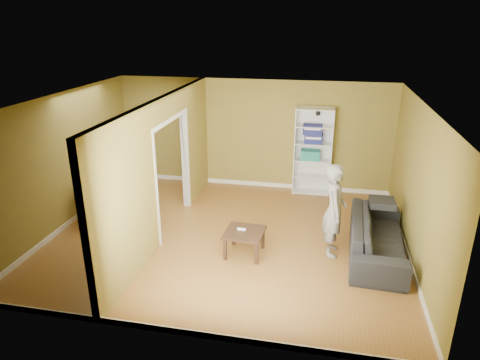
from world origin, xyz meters
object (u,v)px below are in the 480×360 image
at_px(coffee_table, 245,235).
at_px(chair_near, 100,207).
at_px(chair_left, 81,193).
at_px(chair_far, 126,186).
at_px(person, 335,202).
at_px(sofa, 378,231).
at_px(bookshelf, 313,151).
at_px(dining_table, 113,186).

xyz_separation_m(coffee_table, chair_near, (-2.94, 0.39, 0.10)).
height_order(chair_left, chair_far, chair_left).
bearing_deg(coffee_table, person, 12.86).
xyz_separation_m(person, chair_near, (-4.43, 0.05, -0.50)).
height_order(person, chair_near, person).
height_order(sofa, chair_far, chair_far).
relative_size(chair_left, chair_far, 1.09).
bearing_deg(bookshelf, sofa, -64.92).
bearing_deg(chair_near, bookshelf, 54.88).
height_order(chair_near, chair_far, chair_near).
bearing_deg(chair_far, bookshelf, -166.38).
bearing_deg(coffee_table, chair_far, 151.95).
xyz_separation_m(person, bookshelf, (-0.48, 2.81, 0.05)).
distance_m(chair_near, chair_far, 1.18).
xyz_separation_m(dining_table, chair_near, (-0.00, -0.57, -0.20)).
distance_m(sofa, bookshelf, 3.02).
bearing_deg(chair_left, person, 66.53).
bearing_deg(dining_table, sofa, -5.55).
bearing_deg(bookshelf, dining_table, -151.02).
xyz_separation_m(chair_left, chair_far, (0.71, 0.66, -0.04)).
height_order(sofa, dining_table, sofa).
relative_size(sofa, chair_far, 2.59).
bearing_deg(coffee_table, sofa, 11.46).
bearing_deg(coffee_table, chair_left, 165.94).
bearing_deg(chair_left, bookshelf, 98.46).
height_order(coffee_table, chair_left, chair_left).
bearing_deg(dining_table, chair_far, 91.84).
bearing_deg(chair_near, chair_far, 110.72).
bearing_deg(person, dining_table, 79.46).
distance_m(dining_table, chair_left, 0.75).
bearing_deg(chair_far, chair_near, 82.71).
relative_size(bookshelf, chair_near, 2.14).
distance_m(person, bookshelf, 2.85).
bearing_deg(chair_left, sofa, 68.50).
bearing_deg(chair_near, dining_table, 109.59).
relative_size(person, chair_left, 1.98).
distance_m(chair_left, chair_near, 0.89).
relative_size(coffee_table, chair_far, 0.73).
bearing_deg(sofa, person, 101.74).
relative_size(sofa, chair_near, 2.45).
xyz_separation_m(person, chair_left, (-5.15, 0.57, -0.48)).
distance_m(dining_table, chair_near, 0.61).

